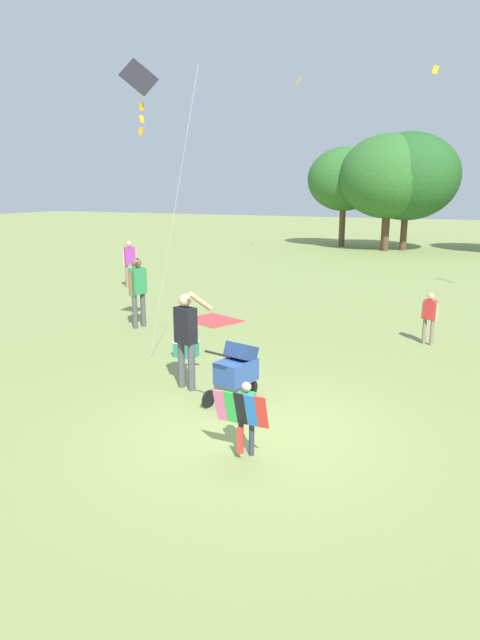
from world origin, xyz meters
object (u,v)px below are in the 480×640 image
kite_adult_black (142,95)px  person_sitting_far (429,314)px  child_with_butterfly_kite (245,412)px  stroller (237,368)px  person_red_shirt (138,287)px  picnic_blanket (213,320)px  cooler_box (186,348)px  person_adult_flyer (186,332)px  person_couple_left (130,260)px

kite_adult_black → person_sitting_far: 7.48m
child_with_butterfly_kite → stroller: 1.75m
person_red_shirt → kite_adult_black: bearing=-49.4°
child_with_butterfly_kite → person_red_shirt: 7.21m
stroller → kite_adult_black: 5.32m
picnic_blanket → cooler_box: cooler_box is taller
child_with_butterfly_kite → picnic_blanket: size_ratio=0.75×
person_adult_flyer → person_red_shirt: 4.57m
person_sitting_far → person_couple_left: 10.80m
stroller → picnic_blanket: (-3.00, 4.88, -0.60)m
stroller → cooler_box: bearing=137.9°
kite_adult_black → person_red_shirt: kite_adult_black is taller
person_red_shirt → person_couple_left: person_red_shirt is taller
child_with_butterfly_kite → stroller: (-0.84, 1.54, -0.00)m
person_adult_flyer → person_red_shirt: size_ratio=1.01×
stroller → picnic_blanket: bearing=121.6°
stroller → person_couple_left: bearing=134.6°
child_with_butterfly_kite → person_red_shirt: person_red_shirt is taller
person_adult_flyer → kite_adult_black: size_ratio=0.31×
person_adult_flyer → cooler_box: (-0.95, 1.59, -0.84)m
cooler_box → person_red_shirt: bearing=144.9°
person_adult_flyer → person_red_shirt: (-3.26, 3.21, 0.01)m
person_adult_flyer → child_with_butterfly_kite: bearing=-43.0°
person_red_shirt → person_sitting_far: 6.90m
person_sitting_far → picnic_blanket: 5.44m
kite_adult_black → person_couple_left: 9.47m
picnic_blanket → cooler_box: 3.19m
child_with_butterfly_kite → person_red_shirt: size_ratio=0.57×
kite_adult_black → person_sitting_far: kite_adult_black is taller
person_red_shirt → person_couple_left: bearing=128.1°
person_adult_flyer → person_sitting_far: person_adult_flyer is taller
child_with_butterfly_kite → person_adult_flyer: 2.65m
child_with_butterfly_kite → person_adult_flyer: bearing=137.0°
child_with_butterfly_kite → person_couple_left: size_ratio=0.60×
child_with_butterfly_kite → person_adult_flyer: person_adult_flyer is taller
kite_adult_black → person_red_shirt: (-1.78, 2.08, -4.03)m
person_adult_flyer → kite_adult_black: (-1.48, 1.13, 4.04)m
person_sitting_far → picnic_blanket: size_ratio=0.89×
person_red_shirt → person_sitting_far: size_ratio=1.48×
person_couple_left → cooler_box: bearing=-46.4°
picnic_blanket → cooler_box: bearing=-72.4°
kite_adult_black → person_couple_left: size_ratio=3.47×
kite_adult_black → person_red_shirt: size_ratio=3.28×
person_red_shirt → cooler_box: bearing=-35.1°
person_couple_left → kite_adult_black: bearing=-51.1°
person_red_shirt → person_couple_left: size_ratio=1.06×
person_sitting_far → kite_adult_black: bearing=-144.8°
picnic_blanket → person_adult_flyer: bearing=-67.5°
person_sitting_far → person_couple_left: person_couple_left is taller
person_adult_flyer → picnic_blanket: bearing=112.5°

